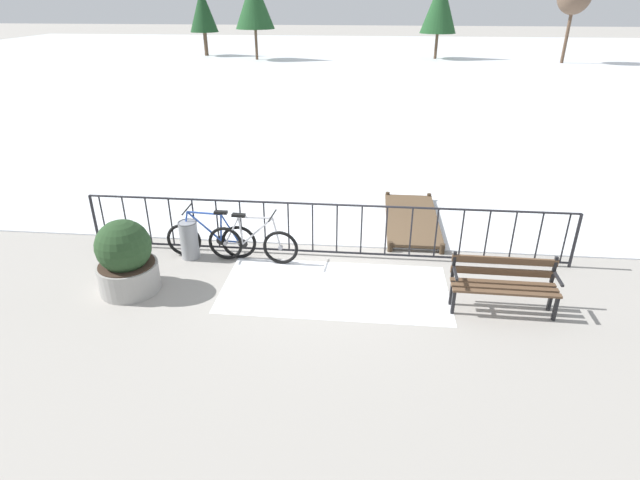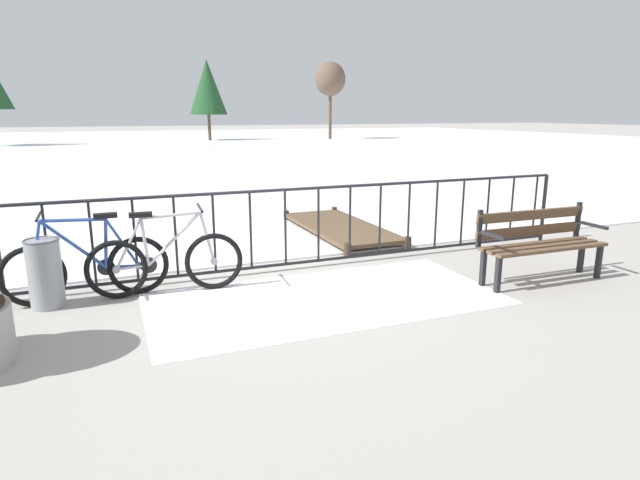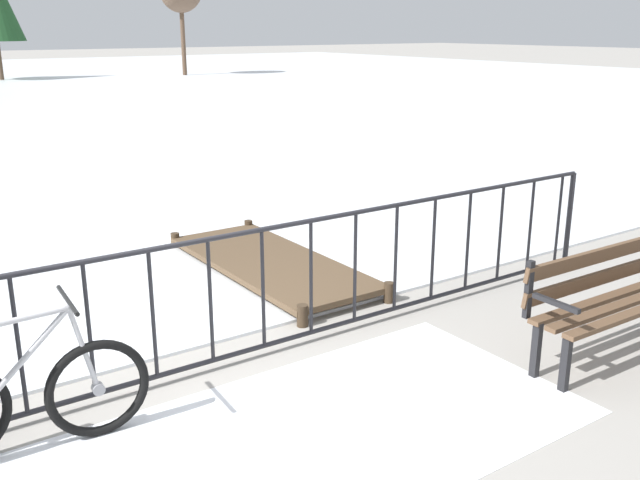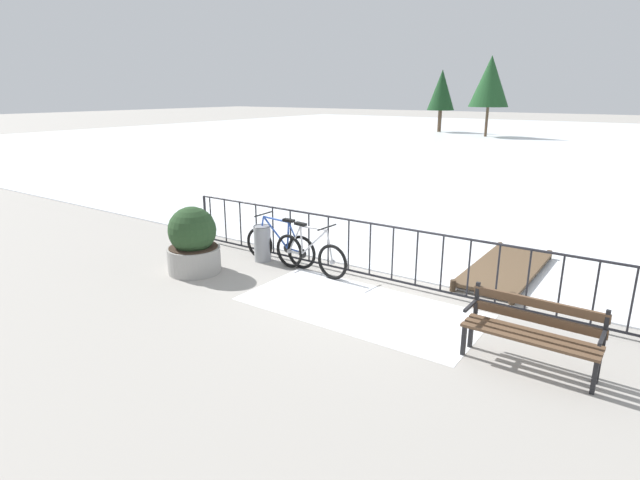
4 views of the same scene
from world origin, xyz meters
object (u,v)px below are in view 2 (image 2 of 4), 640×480
(bicycle_near_railing, at_px, (166,262))
(trash_bin, at_px, (45,273))
(park_bench, at_px, (538,239))
(bicycle_second, at_px, (87,267))

(bicycle_near_railing, relative_size, trash_bin, 2.34)
(park_bench, bearing_deg, bicycle_second, 165.94)
(park_bench, distance_m, trash_bin, 5.57)
(bicycle_second, bearing_deg, bicycle_near_railing, -7.32)
(bicycle_near_railing, xyz_separation_m, bicycle_second, (-0.81, 0.10, 0.00))
(park_bench, bearing_deg, bicycle_near_railing, 164.69)
(bicycle_near_railing, height_order, park_bench, bicycle_near_railing)
(park_bench, relative_size, trash_bin, 2.20)
(bicycle_near_railing, relative_size, bicycle_second, 1.00)
(bicycle_near_railing, height_order, trash_bin, bicycle_near_railing)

